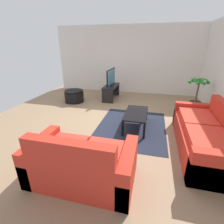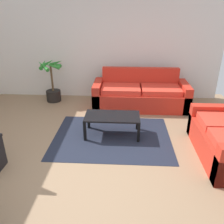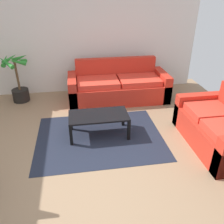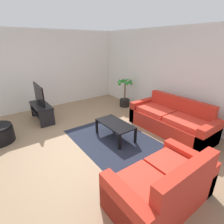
% 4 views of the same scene
% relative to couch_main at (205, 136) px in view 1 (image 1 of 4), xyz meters
% --- Properties ---
extents(ground_plane, '(6.60, 6.60, 0.00)m').
position_rel_couch_main_xyz_m(ground_plane, '(-0.94, -2.28, -0.30)').
color(ground_plane, '#937556').
extents(wall_left, '(0.06, 6.00, 2.70)m').
position_rel_couch_main_xyz_m(wall_left, '(-3.94, -2.28, 1.05)').
color(wall_left, silver).
rests_on(wall_left, ground).
extents(couch_main, '(2.26, 0.90, 0.90)m').
position_rel_couch_main_xyz_m(couch_main, '(0.00, 0.00, 0.00)').
color(couch_main, red).
rests_on(couch_main, ground).
extents(couch_loveseat, '(0.90, 1.58, 0.90)m').
position_rel_couch_main_xyz_m(couch_loveseat, '(1.34, -2.03, -0.00)').
color(couch_loveseat, red).
rests_on(couch_loveseat, ground).
extents(tv_stand, '(1.10, 0.45, 0.52)m').
position_rel_couch_main_xyz_m(tv_stand, '(-2.78, -2.62, 0.04)').
color(tv_stand, black).
rests_on(tv_stand, ground).
extents(tv, '(1.02, 0.10, 0.61)m').
position_rel_couch_main_xyz_m(tv, '(-2.78, -2.62, 0.54)').
color(tv, black).
rests_on(tv, tv_stand).
extents(coffee_table, '(1.03, 0.53, 0.41)m').
position_rel_couch_main_xyz_m(coffee_table, '(-0.61, -1.43, 0.05)').
color(coffee_table, black).
rests_on(coffee_table, ground).
extents(area_rug, '(2.20, 1.70, 0.01)m').
position_rel_couch_main_xyz_m(area_rug, '(-0.61, -1.53, -0.30)').
color(area_rug, '#1E2333').
rests_on(area_rug, ground).
extents(potted_palm, '(0.63, 0.65, 1.09)m').
position_rel_couch_main_xyz_m(potted_palm, '(-2.25, 0.26, 0.15)').
color(potted_palm, black).
rests_on(potted_palm, ground).
extents(ottoman, '(0.69, 0.69, 0.43)m').
position_rel_couch_main_xyz_m(ottoman, '(-2.11, -3.85, -0.09)').
color(ottoman, black).
rests_on(ottoman, ground).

